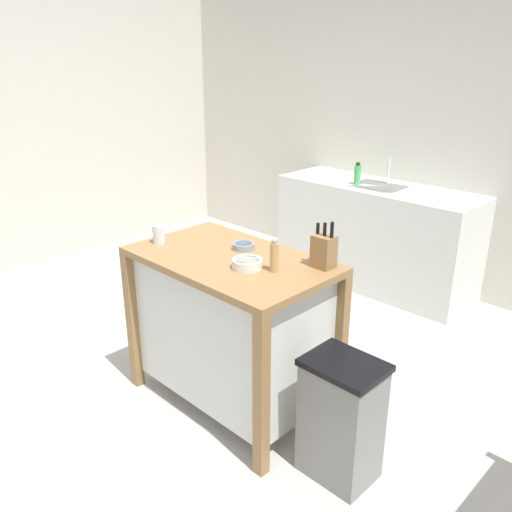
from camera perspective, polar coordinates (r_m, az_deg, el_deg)
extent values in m
plane|color=#ADA8A0|center=(3.44, -5.42, -13.50)|extent=(6.62, 6.62, 0.00)
cube|color=beige|center=(4.80, 17.23, 12.40)|extent=(5.62, 0.10, 2.60)
cube|color=beige|center=(5.73, -17.51, 13.64)|extent=(0.10, 3.03, 2.60)
cube|color=olive|center=(2.88, -2.80, -0.46)|extent=(1.13, 0.68, 0.04)
cube|color=silver|center=(3.05, -2.66, -7.60)|extent=(1.03, 0.58, 0.77)
cube|color=olive|center=(3.29, -13.07, -6.86)|extent=(0.06, 0.06, 0.87)
cube|color=olive|center=(2.57, 0.58, -14.98)|extent=(0.06, 0.06, 0.87)
cube|color=olive|center=(3.61, -4.87, -3.74)|extent=(0.06, 0.06, 0.87)
cube|color=olive|center=(2.97, 9.01, -9.81)|extent=(0.06, 0.06, 0.87)
cube|color=olive|center=(2.72, 7.28, 0.49)|extent=(0.11, 0.09, 0.17)
cylinder|color=black|center=(2.71, 6.65, 2.96)|extent=(0.02, 0.02, 0.06)
cylinder|color=black|center=(2.68, 7.39, 2.86)|extent=(0.02, 0.02, 0.07)
cylinder|color=black|center=(2.66, 8.15, 2.79)|extent=(0.02, 0.02, 0.08)
cylinder|color=gray|center=(2.97, -1.36, 1.08)|extent=(0.12, 0.12, 0.03)
cylinder|color=#49555B|center=(2.97, -1.37, 1.33)|extent=(0.10, 0.10, 0.01)
cylinder|color=silver|center=(2.71, -0.94, -0.83)|extent=(0.15, 0.15, 0.05)
cylinder|color=gray|center=(2.70, -0.95, -0.41)|extent=(0.13, 0.13, 0.01)
cylinder|color=silver|center=(3.11, -10.40, 2.32)|extent=(0.07, 0.07, 0.11)
cylinder|color=tan|center=(2.65, 1.97, -0.15)|extent=(0.04, 0.04, 0.15)
sphere|color=#99999E|center=(2.62, 1.99, 1.63)|extent=(0.03, 0.03, 0.03)
cube|color=slate|center=(2.68, 9.08, -17.17)|extent=(0.34, 0.26, 0.60)
cube|color=black|center=(2.50, 9.50, -11.48)|extent=(0.36, 0.28, 0.03)
cube|color=silver|center=(4.77, 12.59, 2.18)|extent=(1.75, 0.60, 0.89)
cube|color=silver|center=(4.63, 12.87, 7.16)|extent=(0.44, 0.36, 0.03)
cylinder|color=#B7BCC1|center=(4.74, 14.05, 8.92)|extent=(0.02, 0.02, 0.22)
cylinder|color=green|center=(4.63, 10.82, 8.54)|extent=(0.06, 0.06, 0.16)
cylinder|color=black|center=(4.61, 10.90, 9.68)|extent=(0.03, 0.03, 0.02)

